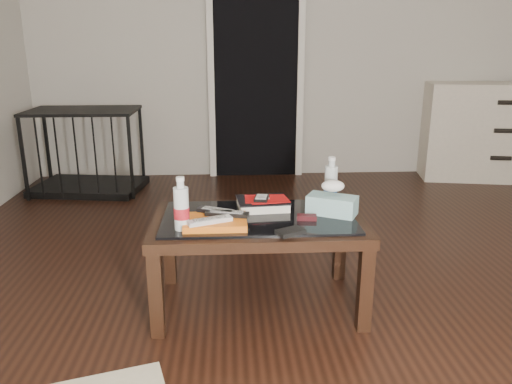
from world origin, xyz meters
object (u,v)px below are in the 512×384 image
water_bottle_left (181,203)px  tissue_box (332,205)px  dresser (489,131)px  coffee_table (258,229)px  pet_crate (88,165)px  water_bottle_right (331,180)px  textbook (263,204)px

water_bottle_left → tissue_box: bearing=13.3°
dresser → water_bottle_left: (-2.68, -2.47, 0.13)m
coffee_table → dresser: 3.29m
pet_crate → water_bottle_right: size_ratio=4.09×
dresser → coffee_table: bearing=-124.8°
coffee_table → water_bottle_right: (0.38, 0.20, 0.18)m
coffee_table → pet_crate: pet_crate is taller
water_bottle_left → tissue_box: (0.70, 0.17, -0.07)m
textbook → water_bottle_left: 0.47m
textbook → water_bottle_right: (0.35, 0.08, 0.10)m
pet_crate → water_bottle_left: (1.02, -2.24, 0.35)m
water_bottle_right → tissue_box: water_bottle_right is taller
dresser → pet_crate: size_ratio=1.30×
water_bottle_right → tissue_box: size_ratio=1.03×
coffee_table → water_bottle_left: size_ratio=4.20×
tissue_box → water_bottle_left: bearing=-139.4°
textbook → water_bottle_right: bearing=7.4°
dresser → water_bottle_right: (-1.95, -2.12, 0.13)m
water_bottle_left → tissue_box: water_bottle_left is taller
dresser → water_bottle_left: 3.65m
water_bottle_left → water_bottle_right: same height
dresser → water_bottle_left: size_ratio=5.34×
dresser → textbook: 3.18m
tissue_box → dresser: bearing=76.7°
pet_crate → tissue_box: (1.72, -2.08, 0.28)m
pet_crate → water_bottle_right: 2.60m
coffee_table → pet_crate: 2.51m
coffee_table → pet_crate: size_ratio=1.03×
coffee_table → dresser: (2.33, 2.32, 0.05)m
dresser → textbook: size_ratio=5.08×
dresser → tissue_box: size_ratio=5.52×
coffee_table → tissue_box: tissue_box is taller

